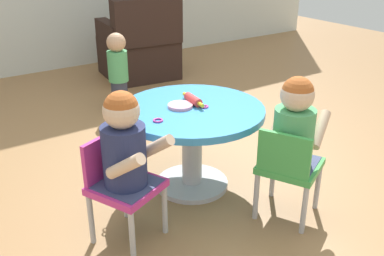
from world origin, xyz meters
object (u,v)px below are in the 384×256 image
object	(u,v)px
craft_table	(192,129)
armchair_dark	(140,48)
child_chair_left	(121,184)
toddler_standing	(118,70)
rolling_pin	(193,100)
seated_child_right	(295,125)
craft_scissors	(123,110)
child_chair_right	(288,167)
seated_child_left	(124,144)

from	to	relation	value
craft_table	armchair_dark	world-z (taller)	armchair_dark
child_chair_left	toddler_standing	xyz separation A→B (m)	(0.76, 1.62, 0.05)
rolling_pin	seated_child_right	bearing A→B (deg)	-68.16
child_chair_left	craft_scissors	bearing A→B (deg)	60.73
seated_child_right	armchair_dark	xyz separation A→B (m)	(0.52, 2.68, -0.22)
child_chair_left	child_chair_right	bearing A→B (deg)	-23.27
child_chair_right	rolling_pin	distance (m)	0.67
seated_child_left	armchair_dark	bearing A→B (deg)	60.75
child_chair_right	craft_scissors	world-z (taller)	child_chair_right
craft_scissors	armchair_dark	bearing A→B (deg)	59.94
seated_child_right	rolling_pin	xyz separation A→B (m)	(-0.23, 0.58, 0.01)
child_chair_left	child_chair_right	size ratio (longest dim) A/B	1.00
child_chair_right	armchair_dark	bearing A→B (deg)	78.28
craft_scissors	toddler_standing	bearing A→B (deg)	66.30
seated_child_left	seated_child_right	bearing A→B (deg)	-19.44
armchair_dark	seated_child_right	bearing A→B (deg)	-101.06
rolling_pin	armchair_dark	bearing A→B (deg)	70.22
seated_child_right	rolling_pin	world-z (taller)	seated_child_right
child_chair_right	armchair_dark	xyz separation A→B (m)	(0.56, 2.70, 0.00)
toddler_standing	rolling_pin	world-z (taller)	toddler_standing
child_chair_right	seated_child_right	distance (m)	0.23
child_chair_right	craft_scissors	distance (m)	0.96
seated_child_right	armchair_dark	world-z (taller)	armchair_dark
armchair_dark	rolling_pin	bearing A→B (deg)	-109.78
armchair_dark	toddler_standing	world-z (taller)	armchair_dark
toddler_standing	child_chair_left	bearing A→B (deg)	-115.09
child_chair_left	armchair_dark	distance (m)	2.72
rolling_pin	child_chair_right	bearing A→B (deg)	-71.79
craft_table	toddler_standing	world-z (taller)	toddler_standing
toddler_standing	craft_scissors	world-z (taller)	toddler_standing
seated_child_left	child_chair_right	xyz separation A→B (m)	(0.78, -0.31, -0.23)
craft_table	seated_child_right	distance (m)	0.62
seated_child_right	armchair_dark	bearing A→B (deg)	78.94
craft_table	craft_scissors	size ratio (longest dim) A/B	5.89
seated_child_left	craft_scissors	size ratio (longest dim) A/B	3.60
child_chair_right	craft_scissors	bearing A→B (deg)	128.22
toddler_standing	seated_child_right	bearing A→B (deg)	-87.83
armchair_dark	craft_table	bearing A→B (deg)	-110.31
craft_table	armchair_dark	distance (m)	2.29
craft_table	seated_child_right	bearing A→B (deg)	-63.02
armchair_dark	toddler_standing	size ratio (longest dim) A/B	1.26
child_chair_right	armchair_dark	size ratio (longest dim) A/B	0.63
rolling_pin	craft_scissors	bearing A→B (deg)	160.25
child_chair_left	craft_scissors	xyz separation A→B (m)	(0.22, 0.39, 0.21)
craft_table	seated_child_left	distance (m)	0.62
rolling_pin	craft_scissors	world-z (taller)	rolling_pin
toddler_standing	armchair_dark	bearing A→B (deg)	50.93
craft_table	child_chair_right	size ratio (longest dim) A/B	1.56
child_chair_right	rolling_pin	bearing A→B (deg)	108.21
seated_child_right	craft_scissors	distance (m)	0.94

